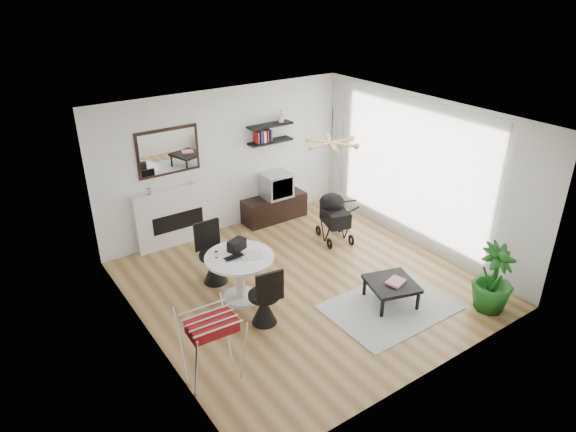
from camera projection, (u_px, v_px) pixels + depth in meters
floor at (305, 284)px, 8.24m from camera, size 5.00×5.00×0.00m
ceiling at (307, 119)px, 7.07m from camera, size 5.00×5.00×0.00m
wall_back at (226, 161)px, 9.51m from camera, size 5.00×0.00×5.00m
wall_left at (144, 256)px, 6.37m from camera, size 0.00×5.00×5.00m
wall_right at (421, 173)px, 8.93m from camera, size 0.00×5.00×5.00m
sheer_curtain at (409, 171)px, 9.03m from camera, size 0.04×3.60×2.60m
fireplace at (175, 209)px, 9.18m from camera, size 1.50×0.17×2.16m
shelf_lower at (270, 141)px, 9.76m from camera, size 0.90×0.25×0.04m
shelf_upper at (270, 125)px, 9.63m from camera, size 0.90×0.25×0.04m
pendant_lamp at (332, 143)px, 7.89m from camera, size 0.90×0.90×0.10m
tv_console at (274, 208)px, 10.27m from camera, size 1.31×0.46×0.49m
crt_tv at (276, 185)px, 10.08m from camera, size 0.55×0.48×0.48m
dining_table at (240, 271)px, 7.65m from camera, size 1.03×1.03×0.75m
laptop at (236, 258)px, 7.46m from camera, size 0.32×0.21×0.02m
black_bag at (237, 245)px, 7.68m from camera, size 0.32×0.26×0.17m
newspaper at (251, 256)px, 7.55m from camera, size 0.38×0.35×0.01m
drinking_glass at (216, 254)px, 7.49m from camera, size 0.06×0.06×0.10m
chair_far at (214, 264)px, 8.19m from camera, size 0.48×0.48×1.00m
chair_near at (265, 306)px, 7.21m from camera, size 0.45×0.47×0.94m
drying_rack at (212, 348)px, 6.09m from camera, size 0.68×0.64×0.97m
stroller at (334, 218)px, 9.46m from camera, size 0.67×0.86×0.96m
rug at (390, 307)px, 7.66m from camera, size 1.84×1.33×0.01m
coffee_table at (392, 284)px, 7.64m from camera, size 0.85×0.85×0.35m
magazines at (396, 282)px, 7.60m from camera, size 0.32×0.28×0.04m
potted_plant at (494, 279)px, 7.42m from camera, size 0.62×0.62×1.04m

